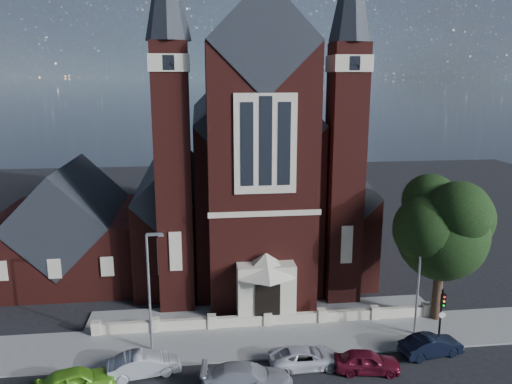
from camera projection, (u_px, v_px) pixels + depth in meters
ground at (254, 280)px, 44.28m from camera, size 120.00×120.00×0.00m
pavement_strip at (272, 340)px, 34.12m from camera, size 60.00×5.00×0.12m
forecourt_paving at (264, 313)px, 37.99m from camera, size 26.00×3.00×0.14m
forecourt_wall at (267, 326)px, 36.05m from camera, size 24.00×0.40×0.90m
church at (245, 173)px, 50.13m from camera, size 20.01×34.90×29.20m
parish_hall at (72, 233)px, 44.45m from camera, size 12.00×12.20×10.24m
street_tree at (446, 231)px, 35.17m from camera, size 6.40×6.60×10.70m
street_lamp_left at (150, 286)px, 31.70m from camera, size 1.16×0.22×8.09m
street_lamp_right at (420, 273)px, 33.76m from camera, size 1.16×0.22×8.09m
traffic_signal at (442, 310)px, 32.79m from camera, size 0.28×0.42×4.00m
car_lime_van at (75, 381)px, 28.22m from camera, size 4.73×3.00×1.50m
car_silver_a at (144, 364)px, 29.94m from camera, size 4.56×2.41×1.43m
car_silver_b at (247, 378)px, 28.48m from camera, size 5.43×2.64×1.52m
car_white_suv at (305, 357)px, 30.81m from camera, size 4.64×2.32×1.26m
car_dark_red at (367, 361)px, 30.28m from camera, size 4.21×2.23×1.36m
car_navy at (431, 345)px, 32.09m from camera, size 4.31×2.12×1.36m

